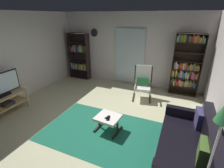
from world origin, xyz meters
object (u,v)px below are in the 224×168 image
leather_sofa (189,147)px  lounge_armchair (143,81)px  bookshelf_near_sofa (186,66)px  tv_remote (107,117)px  cell_phone (108,119)px  floor_lamp_by_sofa (219,134)px  bookshelf_near_tv (80,57)px  ottoman (108,119)px  tv_stand (5,102)px  television (1,85)px  wall_clock (94,33)px

leather_sofa → lounge_armchair: bearing=122.0°
bookshelf_near_sofa → lounge_armchair: size_ratio=1.94×
tv_remote → lounge_armchair: bearing=99.6°
cell_phone → floor_lamp_by_sofa: 2.29m
bookshelf_near_tv → tv_remote: bookshelf_near_tv is taller
leather_sofa → ottoman: 1.69m
tv_stand → floor_lamp_by_sofa: size_ratio=0.63×
television → leather_sofa: (4.47, 0.21, -0.53)m
tv_remote → floor_lamp_by_sofa: floor_lamp_by_sofa is taller
lounge_armchair → wall_clock: bearing=156.9°
lounge_armchair → wall_clock: 2.73m
bookshelf_near_tv → tv_remote: (2.54, -2.81, -0.51)m
television → bookshelf_near_sofa: 5.35m
bookshelf_near_tv → leather_sofa: bearing=-35.3°
ottoman → tv_remote: bearing=-86.1°
tv_stand → cell_phone: size_ratio=7.98×
television → floor_lamp_by_sofa: floor_lamp_by_sofa is taller
ottoman → cell_phone: cell_phone is taller
ottoman → bookshelf_near_sofa: bearing=61.6°
leather_sofa → tv_remote: leather_sofa is taller
cell_phone → bookshelf_near_tv: bearing=115.6°
leather_sofa → lounge_armchair: (-1.38, 2.20, 0.24)m
tv_stand → lounge_armchair: (3.10, 2.41, 0.18)m
tv_stand → leather_sofa: (4.48, 0.21, -0.05)m
bookshelf_near_tv → wall_clock: bearing=14.0°
bookshelf_near_sofa → leather_sofa: (0.19, -2.98, -0.68)m
bookshelf_near_tv → floor_lamp_by_sofa: size_ratio=1.04×
television → leather_sofa: bearing=2.7°
bookshelf_near_sofa → ottoman: 3.21m
ottoman → wall_clock: wall_clock is taller
bookshelf_near_sofa → floor_lamp_by_sofa: 4.00m
lounge_armchair → bookshelf_near_tv: bearing=164.7°
tv_stand → wall_clock: (0.90, 3.35, 1.50)m
bookshelf_near_tv → tv_remote: size_ratio=12.73×
tv_stand → television: (0.00, -0.00, 0.47)m
bookshelf_near_tv → leather_sofa: size_ratio=1.01×
television → cell_phone: (2.84, 0.34, -0.45)m
tv_stand → leather_sofa: size_ratio=0.62×
tv_remote → tv_stand: bearing=-154.2°
bookshelf_near_tv → floor_lamp_by_sofa: (4.32, -3.97, 0.48)m
lounge_armchair → ottoman: lounge_armchair is taller
tv_stand → floor_lamp_by_sofa: 4.76m
television → bookshelf_near_tv: size_ratio=0.55×
cell_phone → tv_remote: bearing=114.8°
lounge_armchair → television: bearing=-142.1°
ottoman → tv_remote: (0.00, -0.04, 0.07)m
tv_stand → ottoman: tv_stand is taller
bookshelf_near_tv → ottoman: bookshelf_near_tv is taller
bookshelf_near_tv → lounge_armchair: bookshelf_near_tv is taller
bookshelf_near_tv → wall_clock: 1.16m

